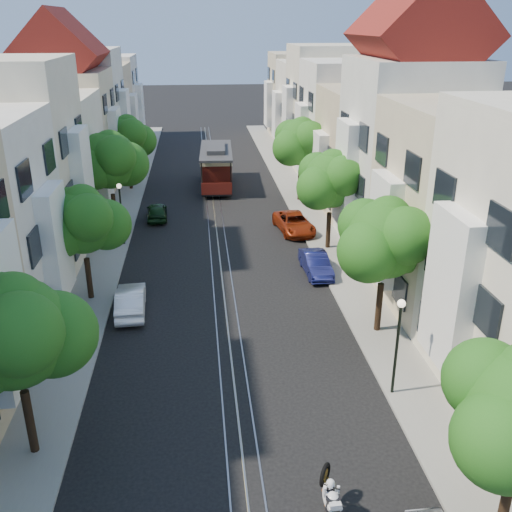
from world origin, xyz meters
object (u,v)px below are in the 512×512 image
object	(u,v)px
tree_e_d	(301,143)
parked_car_w_far	(157,211)
sportbike_rider	(331,500)
lamp_east	(398,333)
parked_car_e_mid	(316,264)
tree_e_c	(332,181)
lamp_west	(121,205)
tree_w_d	(128,138)
cable_car	(216,164)
tree_w_b	(83,223)
tree_w_a	(15,335)
tree_w_c	(110,162)
tree_e_b	(386,241)
parked_car_e_far	(294,223)
parked_car_w_mid	(131,300)

from	to	relation	value
tree_e_d	parked_car_w_far	world-z (taller)	tree_e_d
parked_car_w_far	tree_e_d	bearing A→B (deg)	-165.65
tree_e_d	parked_car_w_far	size ratio (longest dim) A/B	1.83
sportbike_rider	parked_car_w_far	world-z (taller)	sportbike_rider
lamp_east	parked_car_e_mid	xyz separation A→B (m)	(-0.70, 12.07, -2.20)
tree_e_c	lamp_west	distance (m)	13.82
tree_w_d	tree_e_c	bearing A→B (deg)	-48.01
lamp_west	cable_car	distance (m)	15.85
tree_w_b	tree_w_d	world-z (taller)	tree_w_d
tree_w_d	tree_w_a	bearing A→B (deg)	-90.00
tree_w_c	lamp_east	bearing A→B (deg)	-57.35
lamp_east	lamp_west	xyz separation A→B (m)	(-12.60, 18.00, 0.00)
tree_e_b	lamp_east	distance (m)	5.41
tree_e_b	tree_w_c	world-z (taller)	tree_w_c
sportbike_rider	parked_car_e_far	size ratio (longest dim) A/B	0.42
tree_e_d	tree_e_b	bearing A→B (deg)	-90.00
tree_w_a	parked_car_e_far	distance (m)	25.30
tree_w_a	sportbike_rider	bearing A→B (deg)	-22.54
lamp_west	parked_car_e_mid	distance (m)	13.48
tree_w_d	parked_car_w_far	size ratio (longest dim) A/B	1.74
tree_e_b	tree_w_b	bearing A→B (deg)	160.85
tree_e_d	tree_w_a	size ratio (longest dim) A/B	1.02
tree_w_c	tree_w_a	bearing A→B (deg)	-90.00
tree_w_c	parked_car_e_far	xyz separation A→B (m)	(12.66, -1.48, -4.41)
tree_e_d	parked_car_e_far	world-z (taller)	tree_e_d
parked_car_w_far	tree_w_b	bearing A→B (deg)	75.49
tree_w_d	parked_car_w_far	bearing A→B (deg)	-72.39
tree_e_c	parked_car_e_mid	xyz separation A→B (m)	(-1.66, -3.90, -3.96)
tree_e_d	parked_car_e_mid	xyz separation A→B (m)	(-1.66, -14.90, -4.23)
lamp_east	parked_car_e_far	xyz separation A→B (m)	(-0.78, 19.50, -2.19)
parked_car_w_far	cable_car	bearing A→B (deg)	-121.63
lamp_east	parked_car_e_far	size ratio (longest dim) A/B	0.88
tree_e_c	sportbike_rider	size ratio (longest dim) A/B	3.28
tree_w_d	tree_w_c	bearing A→B (deg)	-90.00
tree_w_b	tree_e_c	bearing A→B (deg)	22.62
tree_w_a	tree_w_d	bearing A→B (deg)	90.00
tree_w_b	tree_w_c	size ratio (longest dim) A/B	0.88
lamp_west	parked_car_w_far	bearing A→B (deg)	70.44
tree_w_b	parked_car_e_far	distance (m)	16.28
parked_car_e_mid	lamp_east	bearing A→B (deg)	-89.06
tree_e_d	tree_w_a	bearing A→B (deg)	-116.41
tree_w_d	cable_car	size ratio (longest dim) A/B	0.72
cable_car	parked_car_w_mid	size ratio (longest dim) A/B	2.21
tree_e_b	parked_car_w_mid	world-z (taller)	tree_e_b
tree_e_d	lamp_west	world-z (taller)	tree_e_d
tree_e_c	tree_w_b	distance (m)	15.60
parked_car_e_far	tree_e_b	bearing A→B (deg)	-90.57
tree_w_d	lamp_east	xyz separation A→B (m)	(13.44, -31.98, -1.75)
tree_w_c	parked_car_e_mid	xyz separation A→B (m)	(12.74, -8.90, -4.43)
tree_w_a	cable_car	size ratio (longest dim) A/B	0.74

